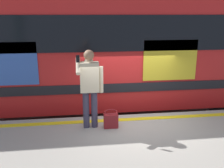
% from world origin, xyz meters
% --- Properties ---
extents(ground_plane, '(24.03, 24.03, 0.00)m').
position_xyz_m(ground_plane, '(0.00, 0.00, 0.00)').
color(ground_plane, '#4C4742').
extents(safety_line, '(13.03, 0.16, 0.01)m').
position_xyz_m(safety_line, '(0.00, 0.30, 1.11)').
color(safety_line, yellow).
rests_on(safety_line, platform).
extents(track_rail_near, '(17.29, 0.08, 0.16)m').
position_xyz_m(track_rail_near, '(0.00, -1.29, 0.08)').
color(track_rail_near, slate).
rests_on(track_rail_near, ground).
extents(track_rail_far, '(17.29, 0.08, 0.16)m').
position_xyz_m(track_rail_far, '(0.00, -2.73, 0.08)').
color(track_rail_far, slate).
rests_on(track_rail_far, ground).
extents(train_carriage, '(11.78, 2.99, 4.17)m').
position_xyz_m(train_carriage, '(0.93, -2.00, 2.63)').
color(train_carriage, red).
rests_on(train_carriage, ground).
extents(passenger, '(0.57, 0.55, 1.73)m').
position_xyz_m(passenger, '(1.04, 0.58, 2.12)').
color(passenger, '#383347').
rests_on(passenger, platform).
extents(handbag, '(0.32, 0.29, 0.38)m').
position_xyz_m(handbag, '(0.59, 0.68, 1.28)').
color(handbag, maroon).
rests_on(handbag, platform).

